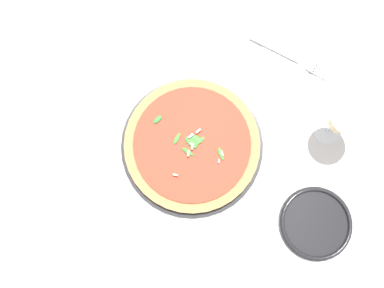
% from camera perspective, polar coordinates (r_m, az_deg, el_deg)
% --- Properties ---
extents(ground_plane, '(6.00, 6.00, 0.00)m').
position_cam_1_polar(ground_plane, '(0.90, -1.17, -0.89)').
color(ground_plane, silver).
extents(pizza_arugula_main, '(0.34, 0.34, 0.05)m').
position_cam_1_polar(pizza_arugula_main, '(0.88, -0.00, -0.15)').
color(pizza_arugula_main, black).
rests_on(pizza_arugula_main, ground_plane).
extents(wine_glass, '(0.09, 0.09, 0.15)m').
position_cam_1_polar(wine_glass, '(0.87, 22.20, 3.38)').
color(wine_glass, white).
rests_on(wine_glass, ground_plane).
extents(napkin, '(0.14, 0.12, 0.01)m').
position_cam_1_polar(napkin, '(0.99, 14.09, 12.97)').
color(napkin, silver).
rests_on(napkin, ground_plane).
extents(fork, '(0.20, 0.12, 0.00)m').
position_cam_1_polar(fork, '(0.99, 14.58, 12.86)').
color(fork, silver).
rests_on(fork, ground_plane).
extents(side_plate_white, '(0.17, 0.17, 0.02)m').
position_cam_1_polar(side_plate_white, '(0.92, 18.33, -11.40)').
color(side_plate_white, black).
rests_on(side_plate_white, ground_plane).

